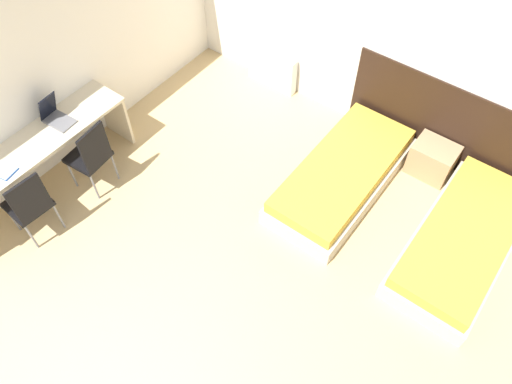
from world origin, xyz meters
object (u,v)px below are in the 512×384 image
Objects in this scene: chair_near_laptop at (91,154)px; bed_near_window at (342,176)px; bed_near_door at (462,241)px; nightstand at (432,159)px; chair_near_notebook at (29,203)px; laptop at (55,116)px.

bed_near_window is at bearing 31.33° from chair_near_laptop.
bed_near_door is 1.10m from nightstand.
bed_near_window is at bearing 52.32° from chair_near_notebook.
chair_near_notebook is at bearing -131.90° from bed_near_window.
nightstand is at bearing 48.19° from bed_near_window.
chair_near_laptop is 2.73× the size of laptop.
bed_near_window is 2.11× the size of chair_near_notebook.
nightstand reaches higher than bed_near_door.
nightstand is 4.28m from laptop.
bed_near_door is 5.74× the size of laptop.
bed_near_window is 4.12× the size of nightstand.
laptop is (-0.47, 0.84, 0.29)m from chair_near_notebook.
laptop is at bearing 123.39° from chair_near_notebook.
chair_near_laptop and chair_near_notebook have the same top height.
chair_near_notebook reaches higher than bed_near_door.
chair_near_notebook is at bearing -145.98° from bed_near_door.
bed_near_door is at bearing 18.92° from chair_near_laptop.
chair_near_notebook reaches higher than bed_near_window.
laptop is (-3.44, -2.47, 0.61)m from nightstand.
bed_near_door is 4.12× the size of nightstand.
chair_near_laptop reaches higher than bed_near_window.
bed_near_window is at bearing 180.00° from bed_near_door.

